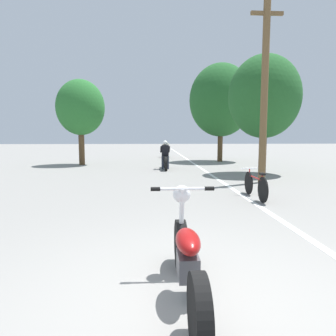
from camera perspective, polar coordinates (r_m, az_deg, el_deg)
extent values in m
plane|color=gray|center=(3.26, 4.34, -23.95)|extent=(120.00, 120.00, 0.00)
cube|color=white|center=(15.14, 6.43, -0.11)|extent=(0.14, 48.00, 0.01)
cylinder|color=brown|center=(11.08, 17.89, 13.71)|extent=(0.24, 0.24, 6.31)
cube|color=brown|center=(11.71, 18.34, 26.19)|extent=(1.10, 0.10, 0.12)
cylinder|color=#513A23|center=(13.60, 17.58, 3.86)|extent=(0.32, 0.32, 2.34)
ellipsoid|color=#235B28|center=(13.69, 17.88, 12.83)|extent=(3.06, 2.75, 3.52)
cylinder|color=#513A23|center=(19.60, 9.91, 5.09)|extent=(0.32, 0.32, 2.64)
ellipsoid|color=#235B28|center=(19.73, 10.05, 12.61)|extent=(4.00, 3.60, 4.60)
cylinder|color=#513A23|center=(17.73, -16.14, 4.44)|extent=(0.32, 0.32, 2.38)
ellipsoid|color=#286B2D|center=(17.80, -16.34, 11.02)|extent=(2.69, 2.42, 3.10)
cylinder|color=black|center=(3.82, 2.44, -14.27)|extent=(0.12, 0.60, 0.60)
cylinder|color=black|center=(2.53, 5.93, -25.70)|extent=(0.12, 0.60, 0.60)
ellipsoid|color=maroon|center=(3.04, 3.81, -13.72)|extent=(0.24, 0.60, 0.20)
cube|color=#4C4C51|center=(3.14, 3.77, -17.99)|extent=(0.20, 0.36, 0.24)
cylinder|color=silver|center=(3.63, 2.60, -9.38)|extent=(0.06, 0.23, 0.74)
cylinder|color=silver|center=(3.46, 2.78, -3.98)|extent=(0.62, 0.04, 0.04)
cylinder|color=black|center=(3.44, -2.42, -4.03)|extent=(0.11, 0.05, 0.05)
cylinder|color=black|center=(3.50, 7.88, -3.90)|extent=(0.11, 0.05, 0.05)
sphere|color=silver|center=(3.56, 2.62, -4.99)|extent=(0.21, 0.21, 0.21)
cylinder|color=black|center=(15.54, -0.66, 1.29)|extent=(0.12, 0.66, 0.66)
cylinder|color=black|center=(14.09, -0.40, 0.80)|extent=(0.12, 0.66, 0.66)
cube|color=black|center=(14.80, -0.54, 1.75)|extent=(0.20, 0.94, 0.28)
cylinder|color=silver|center=(15.40, -0.64, 3.79)|extent=(0.50, 0.03, 0.03)
cylinder|color=#282D3D|center=(14.76, -1.03, 1.02)|extent=(0.11, 0.11, 0.65)
cylinder|color=#282D3D|center=(14.77, -0.02, 1.02)|extent=(0.11, 0.11, 0.65)
cube|color=black|center=(14.75, -0.54, 3.34)|extent=(0.34, 0.27, 0.57)
cylinder|color=black|center=(14.90, -1.33, 3.57)|extent=(0.08, 0.45, 0.35)
cylinder|color=black|center=(14.92, 0.21, 3.58)|extent=(0.08, 0.45, 0.35)
sphere|color=white|center=(14.78, -0.54, 4.84)|extent=(0.23, 0.23, 0.23)
cylinder|color=black|center=(23.80, -0.51, 2.90)|extent=(0.12, 0.60, 0.60)
cylinder|color=black|center=(22.36, -0.34, 2.69)|extent=(0.12, 0.60, 0.60)
cube|color=maroon|center=(23.07, -0.42, 3.24)|extent=(0.20, 0.92, 0.28)
cylinder|color=silver|center=(23.67, -0.50, 4.46)|extent=(0.50, 0.03, 0.03)
cylinder|color=#38383D|center=(23.02, -0.74, 2.81)|extent=(0.11, 0.11, 0.62)
cylinder|color=#38383D|center=(23.03, -0.10, 2.81)|extent=(0.11, 0.11, 0.62)
cube|color=silver|center=(23.03, -0.42, 4.21)|extent=(0.34, 0.27, 0.53)
cylinder|color=silver|center=(23.18, -0.94, 4.35)|extent=(0.08, 0.42, 0.32)
cylinder|color=silver|center=(23.20, 0.05, 4.35)|extent=(0.08, 0.42, 0.32)
sphere|color=#2D333D|center=(23.06, -0.43, 5.10)|extent=(0.21, 0.21, 0.21)
cylinder|color=black|center=(8.72, 15.10, -2.77)|extent=(0.04, 0.64, 0.64)
cylinder|color=black|center=(7.71, 17.63, -4.00)|extent=(0.04, 0.64, 0.64)
cylinder|color=#B21E1E|center=(8.18, 16.34, -1.80)|extent=(0.04, 0.87, 0.04)
cylinder|color=#B21E1E|center=(7.75, 17.47, -2.50)|extent=(0.03, 0.03, 0.38)
cube|color=black|center=(7.72, 17.51, -1.09)|extent=(0.10, 0.20, 0.05)
cylinder|color=#B21E1E|center=(8.64, 15.25, -1.46)|extent=(0.03, 0.03, 0.42)
cylinder|color=silver|center=(8.62, 15.28, -0.09)|extent=(0.44, 0.03, 0.03)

